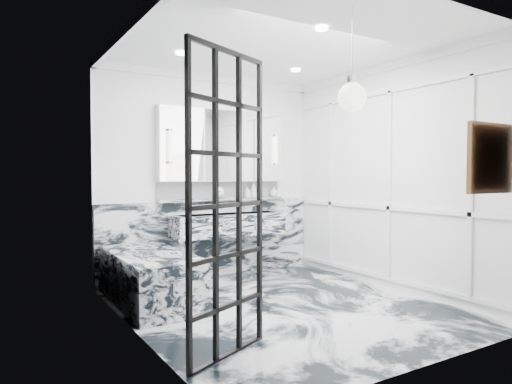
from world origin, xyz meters
TOP-DOWN VIEW (x-y plane):
  - floor at (0.00, 0.00)m, footprint 3.60×3.60m
  - ceiling at (0.00, 0.00)m, footprint 3.60×3.60m
  - wall_back at (0.00, 1.80)m, footprint 3.60×0.00m
  - wall_front at (0.00, -1.80)m, footprint 3.60×0.00m
  - wall_left at (-1.60, 0.00)m, footprint 0.00×3.60m
  - wall_right at (1.60, 0.00)m, footprint 0.00×3.60m
  - marble_clad_back at (0.00, 1.78)m, footprint 3.18×0.05m
  - marble_clad_left at (-1.59, 0.00)m, footprint 0.02×3.56m
  - panel_molding at (1.58, 0.00)m, footprint 0.03×3.40m
  - soap_bottle_a at (0.64, 1.71)m, footprint 0.09×0.09m
  - soap_bottle_b at (0.54, 1.71)m, footprint 0.07×0.08m
  - soap_bottle_c at (1.00, 1.71)m, footprint 0.12×0.12m
  - face_pot at (0.08, 1.71)m, footprint 0.15×0.15m
  - amber_bottle at (0.39, 1.71)m, footprint 0.04×0.04m
  - flower_vase at (-0.98, 0.34)m, footprint 0.08×0.08m
  - crittall_door at (-1.14, -0.87)m, footprint 0.82×0.40m
  - artwork at (0.84, -1.76)m, footprint 0.48×0.05m
  - pendant_light at (-0.22, -1.25)m, footprint 0.23×0.23m
  - trough_sink at (0.15, 1.55)m, footprint 1.60×0.45m
  - ledge at (0.15, 1.72)m, footprint 1.90×0.14m
  - subway_tile at (0.15, 1.78)m, footprint 1.90×0.03m
  - mirror_cabinet at (0.15, 1.73)m, footprint 1.90×0.16m
  - sconce_left at (-0.67, 1.63)m, footprint 0.07×0.07m
  - sconce_right at (0.97, 1.63)m, footprint 0.07×0.07m
  - bathtub at (-1.18, 0.90)m, footprint 0.75×1.65m

SIDE VIEW (x-z plane):
  - floor at x=0.00m, z-range 0.00..0.00m
  - bathtub at x=-1.18m, z-range 0.00..0.55m
  - marble_clad_back at x=0.00m, z-range 0.00..1.05m
  - flower_vase at x=-0.98m, z-range 0.55..0.67m
  - trough_sink at x=0.15m, z-range 0.58..0.88m
  - ledge at x=0.15m, z-range 1.05..1.09m
  - amber_bottle at x=0.39m, z-range 1.09..1.19m
  - soap_bottle_c at x=1.00m, z-range 1.09..1.23m
  - face_pot at x=0.08m, z-range 1.09..1.24m
  - soap_bottle_b at x=0.54m, z-range 1.09..1.25m
  - crittall_door at x=-1.14m, z-range 0.00..2.35m
  - soap_bottle_a at x=0.64m, z-range 1.09..1.31m
  - subway_tile at x=0.15m, z-range 1.09..1.32m
  - panel_molding at x=1.58m, z-range 0.15..2.45m
  - marble_clad_left at x=-1.59m, z-range 0.00..2.68m
  - wall_back at x=0.00m, z-range -0.40..3.20m
  - wall_front at x=0.00m, z-range -0.40..3.20m
  - wall_left at x=-1.60m, z-range -0.40..3.20m
  - wall_right at x=1.60m, z-range -0.40..3.20m
  - artwork at x=0.84m, z-range 1.31..1.79m
  - sconce_left at x=-0.67m, z-range 1.58..1.98m
  - sconce_right at x=0.97m, z-range 1.58..1.98m
  - mirror_cabinet at x=0.15m, z-range 1.32..2.32m
  - pendant_light at x=-0.22m, z-range 1.91..2.14m
  - ceiling at x=0.00m, z-range 2.80..2.80m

